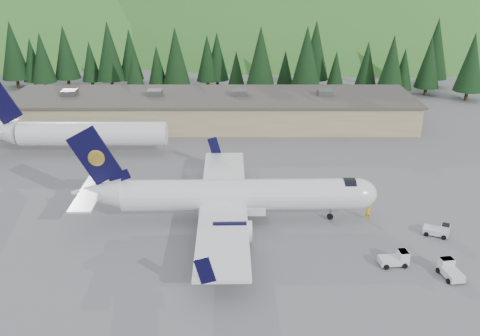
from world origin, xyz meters
name	(u,v)px	position (x,y,z in m)	size (l,w,h in m)	color
ground	(240,220)	(0.00, 0.00, 0.00)	(600.00, 600.00, 0.00)	slate
airliner	(231,196)	(-1.00, -0.02, 3.02)	(34.01, 31.84, 11.32)	white
second_airliner	(74,133)	(-24.92, 22.00, 3.32)	(27.50, 11.00, 10.05)	white
baggage_tug_a	(396,259)	(15.09, -9.44, 0.66)	(2.88, 1.91, 1.47)	silver
baggage_tug_b	(439,230)	(21.26, -3.61, 0.63)	(2.96, 2.41, 1.41)	silver
baggage_tug_c	(450,270)	(19.57, -11.38, 0.66)	(2.06, 2.96, 1.48)	silver
terminal_building	(212,109)	(-5.01, 38.00, 2.62)	(71.00, 17.00, 6.10)	#90815C
ramp_worker	(368,212)	(14.53, 0.28, 0.88)	(0.64, 0.42, 1.75)	gold
tree_line	(219,57)	(-4.44, 61.97, 7.62)	(112.98, 18.26, 14.28)	black
hills	(340,180)	(53.34, 207.38, -82.80)	(614.00, 330.00, 300.00)	#296525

